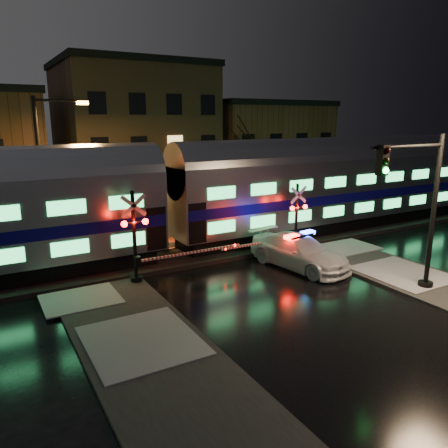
% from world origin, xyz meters
% --- Properties ---
extents(ground, '(120.00, 120.00, 0.00)m').
position_xyz_m(ground, '(0.00, 0.00, 0.00)').
color(ground, black).
rests_on(ground, ground).
extents(ballast, '(90.00, 4.20, 0.24)m').
position_xyz_m(ballast, '(0.00, 5.00, 0.12)').
color(ballast, black).
rests_on(ballast, ground).
extents(sidewalk_left, '(4.00, 20.00, 0.12)m').
position_xyz_m(sidewalk_left, '(-6.50, -6.00, 0.06)').
color(sidewalk_left, '#2D2D2D').
rests_on(sidewalk_left, ground).
extents(building_mid, '(12.00, 11.00, 11.50)m').
position_xyz_m(building_mid, '(2.00, 22.50, 5.75)').
color(building_mid, brown).
rests_on(building_mid, ground).
extents(building_right, '(12.00, 10.00, 8.50)m').
position_xyz_m(building_right, '(15.00, 22.00, 4.25)').
color(building_right, '#573122').
rests_on(building_right, ground).
extents(train, '(51.00, 3.12, 5.92)m').
position_xyz_m(train, '(-2.28, 5.00, 3.38)').
color(train, black).
rests_on(train, ballast).
extents(police_car, '(3.15, 5.83, 1.78)m').
position_xyz_m(police_car, '(3.00, 0.50, 0.81)').
color(police_car, white).
rests_on(police_car, ground).
extents(crossing_signal_right, '(5.51, 0.64, 3.90)m').
position_xyz_m(crossing_signal_right, '(3.94, 2.30, 1.61)').
color(crossing_signal_right, black).
rests_on(crossing_signal_right, ground).
extents(crossing_signal_left, '(6.01, 0.67, 4.26)m').
position_xyz_m(crossing_signal_left, '(-4.48, 2.31, 1.76)').
color(crossing_signal_left, black).
rests_on(crossing_signal_left, ground).
extents(traffic_light, '(4.33, 0.75, 6.70)m').
position_xyz_m(traffic_light, '(4.89, -4.61, 3.56)').
color(traffic_light, black).
rests_on(traffic_light, ground).
extents(streetlight, '(2.82, 0.30, 8.43)m').
position_xyz_m(streetlight, '(-7.34, 9.00, 4.86)').
color(streetlight, black).
rests_on(streetlight, ground).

